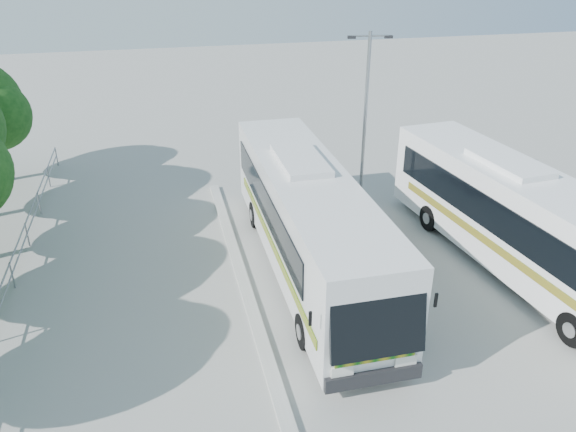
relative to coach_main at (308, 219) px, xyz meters
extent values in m
plane|color=gray|center=(-0.13, -1.89, -2.02)|extent=(100.00, 100.00, 0.00)
cube|color=#B2B2AD|center=(-2.43, 0.11, -1.95)|extent=(0.40, 16.00, 0.15)
cylinder|color=gray|center=(-10.13, 2.11, -1.07)|extent=(0.06, 22.00, 0.06)
cylinder|color=gray|center=(-10.13, 2.11, -1.47)|extent=(0.06, 22.00, 0.06)
cylinder|color=gray|center=(-10.13, 12.11, -1.52)|extent=(0.06, 0.06, 1.00)
cube|color=silver|center=(0.00, 0.03, 0.01)|extent=(2.72, 13.02, 3.31)
cube|color=black|center=(0.00, -6.51, 0.42)|extent=(2.50, 0.50, 2.11)
cube|color=black|center=(-1.38, 0.69, 0.42)|extent=(0.06, 10.42, 1.19)
cube|color=black|center=(1.38, 0.68, 0.42)|extent=(0.06, 10.42, 1.19)
cube|color=#0C590E|center=(-1.38, -0.29, -0.61)|extent=(0.04, 11.29, 0.30)
cylinder|color=black|center=(-1.23, -4.20, -1.48)|extent=(0.33, 1.09, 1.09)
cylinder|color=black|center=(1.22, -4.20, -1.48)|extent=(0.33, 1.09, 1.09)
cylinder|color=black|center=(-1.22, 3.72, -1.48)|extent=(0.33, 1.09, 1.09)
cylinder|color=black|center=(1.23, 3.72, -1.48)|extent=(0.33, 1.09, 1.09)
cube|color=white|center=(7.26, -1.70, -0.03)|extent=(3.92, 12.93, 3.23)
cube|color=black|center=(5.85, -1.20, 0.36)|extent=(1.08, 10.13, 1.17)
cube|color=black|center=(8.53, -0.93, 0.36)|extent=(1.08, 10.13, 1.17)
cube|color=#0D5E2A|center=(5.94, -2.15, -0.64)|extent=(1.15, 10.98, 0.30)
cylinder|color=black|center=(6.48, -5.93, -1.49)|extent=(0.42, 1.09, 1.06)
cylinder|color=black|center=(5.70, 1.77, -1.49)|extent=(0.42, 1.09, 1.06)
cylinder|color=black|center=(8.08, 2.01, -1.49)|extent=(0.42, 1.09, 1.06)
cylinder|color=#969A9E|center=(3.89, 5.05, 1.73)|extent=(0.17, 0.17, 7.50)
cylinder|color=#969A9E|center=(3.89, 5.05, 5.29)|extent=(1.49, 0.33, 0.07)
cube|color=black|center=(3.15, 5.18, 5.24)|extent=(0.35, 0.22, 0.11)
cube|color=black|center=(4.63, 4.92, 5.24)|extent=(0.35, 0.22, 0.11)
camera|label=1|loc=(-4.78, -16.86, 8.78)|focal=35.00mm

